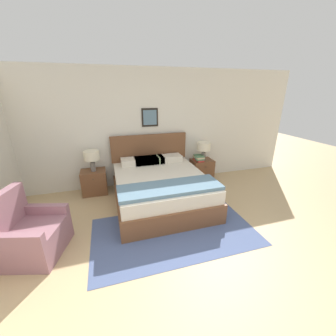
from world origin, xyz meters
TOP-DOWN VIEW (x-y plane):
  - ground_plane at (0.00, 0.00)m, footprint 16.00×16.00m
  - wall_back at (0.00, 3.17)m, footprint 7.61×0.09m
  - area_rug_main at (0.07, 1.10)m, footprint 2.56×1.43m
  - bed at (0.10, 2.10)m, footprint 1.74×2.03m
  - armchair at (-1.95, 1.24)m, footprint 0.89×0.92m
  - nightstand_near_window at (-1.18, 2.89)m, footprint 0.51×0.43m
  - nightstand_by_door at (1.38, 2.89)m, footprint 0.51×0.43m
  - table_lamp_near_window at (-1.16, 2.86)m, footprint 0.32×0.32m
  - table_lamp_by_door at (1.39, 2.86)m, footprint 0.32×0.32m
  - book_thick_bottom at (1.26, 2.84)m, footprint 0.18×0.28m
  - book_hardcover_middle at (1.26, 2.84)m, footprint 0.21×0.28m
  - book_novel_upper at (1.26, 2.84)m, footprint 0.21×0.27m
  - book_slim_near_top at (1.26, 2.84)m, footprint 0.25×0.26m

SIDE VIEW (x-z plane):
  - ground_plane at x=0.00m, z-range 0.00..0.00m
  - area_rug_main at x=0.07m, z-range 0.00..0.01m
  - nightstand_near_window at x=-1.18m, z-range 0.00..0.52m
  - nightstand_by_door at x=1.38m, z-range 0.00..0.52m
  - armchair at x=-1.95m, z-range -0.16..0.76m
  - bed at x=0.10m, z-range -0.27..0.93m
  - book_thick_bottom at x=1.26m, z-range 0.52..0.56m
  - book_hardcover_middle at x=1.26m, z-range 0.56..0.60m
  - book_novel_upper at x=1.26m, z-range 0.60..0.63m
  - book_slim_near_top at x=1.26m, z-range 0.63..0.66m
  - table_lamp_near_window at x=-1.16m, z-range 0.63..1.07m
  - table_lamp_by_door at x=1.39m, z-range 0.63..1.07m
  - wall_back at x=0.00m, z-range 0.00..2.60m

